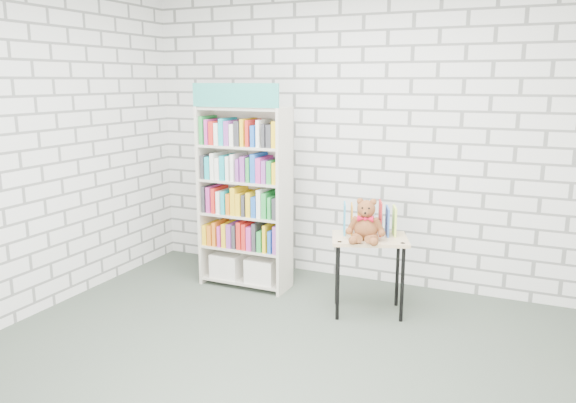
% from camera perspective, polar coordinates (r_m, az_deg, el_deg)
% --- Properties ---
extents(ground, '(4.50, 4.50, 0.00)m').
position_cam_1_polar(ground, '(4.09, -1.63, -16.43)').
color(ground, '#3E483D').
rests_on(ground, ground).
extents(room_shell, '(4.52, 4.02, 2.81)m').
position_cam_1_polar(room_shell, '(3.59, -1.81, 9.40)').
color(room_shell, silver).
rests_on(room_shell, ground).
extents(bookshelf, '(0.86, 0.34, 1.94)m').
position_cam_1_polar(bookshelf, '(5.33, -4.38, 0.52)').
color(bookshelf, beige).
rests_on(bookshelf, ground).
extents(display_table, '(0.73, 0.62, 0.67)m').
position_cam_1_polar(display_table, '(4.79, 8.27, -4.69)').
color(display_table, tan).
rests_on(display_table, ground).
extents(table_books, '(0.48, 0.33, 0.26)m').
position_cam_1_polar(table_books, '(4.83, 8.26, -1.79)').
color(table_books, teal).
rests_on(table_books, display_table).
extents(teddy_bear, '(0.32, 0.31, 0.35)m').
position_cam_1_polar(teddy_bear, '(4.63, 7.90, -2.27)').
color(teddy_bear, brown).
rests_on(teddy_bear, display_table).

